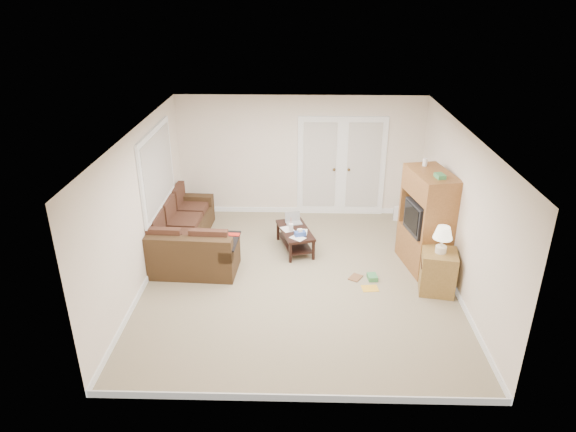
{
  "coord_description": "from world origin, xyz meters",
  "views": [
    {
      "loc": [
        0.01,
        -7.33,
        4.47
      ],
      "look_at": [
        -0.18,
        0.11,
        1.1
      ],
      "focal_mm": 32.0,
      "sensor_mm": 36.0,
      "label": 1
    }
  ],
  "objects_px": {
    "sectional_sofa": "(184,239)",
    "side_cabinet": "(438,268)",
    "coffee_table": "(295,238)",
    "tv_armoire": "(427,220)"
  },
  "relations": [
    {
      "from": "tv_armoire",
      "to": "coffee_table",
      "type": "bearing_deg",
      "value": 155.54
    },
    {
      "from": "tv_armoire",
      "to": "side_cabinet",
      "type": "bearing_deg",
      "value": -97.18
    },
    {
      "from": "side_cabinet",
      "to": "coffee_table",
      "type": "bearing_deg",
      "value": 159.32
    },
    {
      "from": "coffee_table",
      "to": "side_cabinet",
      "type": "bearing_deg",
      "value": -46.96
    },
    {
      "from": "tv_armoire",
      "to": "side_cabinet",
      "type": "height_order",
      "value": "tv_armoire"
    },
    {
      "from": "coffee_table",
      "to": "tv_armoire",
      "type": "height_order",
      "value": "tv_armoire"
    },
    {
      "from": "coffee_table",
      "to": "side_cabinet",
      "type": "xyz_separation_m",
      "value": [
        2.27,
        -1.35,
        0.18
      ]
    },
    {
      "from": "tv_armoire",
      "to": "sectional_sofa",
      "type": "bearing_deg",
      "value": 165.08
    },
    {
      "from": "sectional_sofa",
      "to": "side_cabinet",
      "type": "relative_size",
      "value": 2.28
    },
    {
      "from": "sectional_sofa",
      "to": "tv_armoire",
      "type": "bearing_deg",
      "value": -1.02
    }
  ]
}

